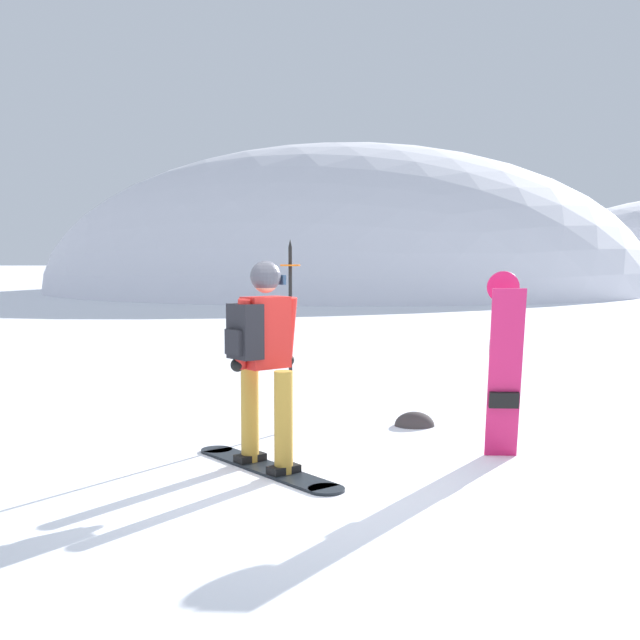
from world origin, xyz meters
name	(u,v)px	position (x,y,z in m)	size (l,w,h in m)	color
ground_plane	(318,484)	(0.00, 0.00, 0.00)	(300.00, 300.00, 0.00)	white
ridge_peak_main	(346,290)	(-0.70, 35.88, 0.00)	(30.49, 27.44, 14.80)	white
snowboarder_main	(263,359)	(-0.47, 0.36, 0.92)	(1.32, 1.44, 1.71)	black
spare_snowboard	(504,365)	(1.55, 0.84, 0.82)	(0.28, 0.38, 1.63)	#D11E5B
piste_marker_near	(290,322)	(-0.39, 1.89, 1.10)	(0.20, 0.20, 1.92)	black
rock_mid	(414,426)	(0.87, 2.19, 0.00)	(0.41, 0.35, 0.29)	#383333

